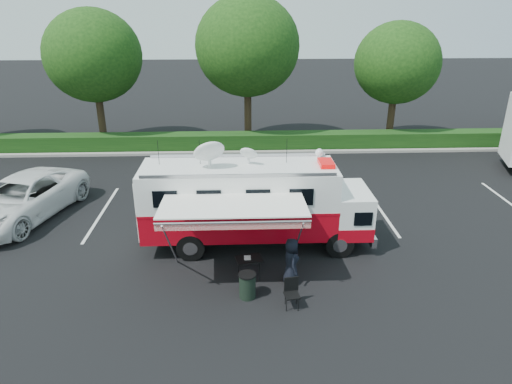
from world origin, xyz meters
TOP-DOWN VIEW (x-y plane):
  - ground_plane at (0.00, 0.00)m, footprint 120.00×120.00m
  - back_border at (1.14, 12.90)m, footprint 60.00×6.14m
  - stall_lines at (-0.50, 3.00)m, footprint 24.12×5.50m
  - command_truck at (-0.07, -0.00)m, footprint 8.21×2.26m
  - awning at (-0.81, -2.35)m, footprint 4.48×2.34m
  - white_suv at (-9.59, 2.69)m, footprint 4.44×6.71m
  - person at (0.98, -2.58)m, footprint 0.57×0.82m
  - folding_table at (-0.34, -2.20)m, footprint 0.94×0.75m
  - folding_chair at (0.87, -3.73)m, footprint 0.49×0.51m
  - trash_bin at (-0.41, -3.26)m, footprint 0.54×0.54m

SIDE VIEW (x-z plane):
  - ground_plane at x=0.00m, z-range 0.00..0.00m
  - white_suv at x=-9.59m, z-range -0.86..0.86m
  - person at x=0.98m, z-range -0.79..0.79m
  - stall_lines at x=-0.50m, z-range 0.00..0.01m
  - trash_bin at x=-0.41m, z-range 0.00..0.82m
  - folding_chair at x=0.87m, z-range 0.08..0.99m
  - folding_table at x=-0.34m, z-range 0.31..1.02m
  - command_truck at x=-0.07m, z-range -0.28..3.66m
  - awning at x=-0.81m, z-range 1.18..3.89m
  - back_border at x=1.14m, z-range 0.57..9.44m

